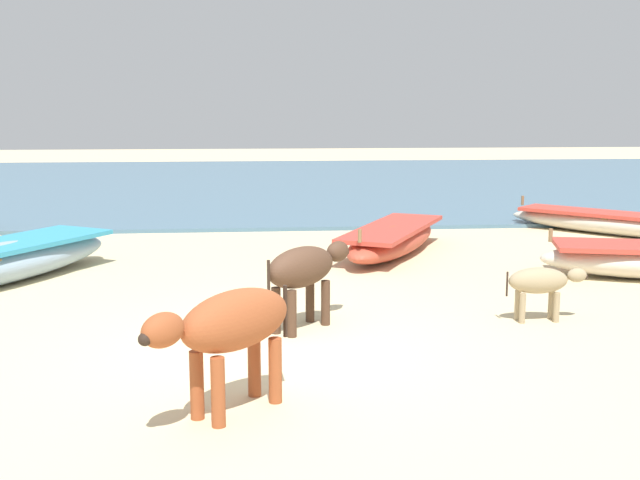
% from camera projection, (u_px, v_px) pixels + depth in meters
% --- Properties ---
extents(ground, '(80.00, 80.00, 0.00)m').
position_uv_depth(ground, '(275.00, 350.00, 8.15)').
color(ground, beige).
extents(sea_water, '(60.00, 20.00, 0.08)m').
position_uv_depth(sea_water, '(258.00, 183.00, 25.67)').
color(sea_water, slate).
rests_on(sea_water, ground).
extents(fishing_boat_3, '(4.13, 4.10, 0.63)m').
position_uv_depth(fishing_boat_3, '(630.00, 224.00, 15.30)').
color(fishing_boat_3, beige).
rests_on(fishing_boat_3, ground).
extents(fishing_boat_5, '(2.60, 3.81, 0.68)m').
position_uv_depth(fishing_boat_5, '(392.00, 239.00, 13.42)').
color(fishing_boat_5, '#B74733').
rests_on(fishing_boat_5, ground).
extents(cow_adult_rust, '(1.31, 1.32, 1.03)m').
position_uv_depth(cow_adult_rust, '(231.00, 326.00, 6.35)').
color(cow_adult_rust, '#9E4C28').
rests_on(cow_adult_rust, ground).
extents(calf_near_dun, '(1.00, 0.30, 0.65)m').
position_uv_depth(calf_near_dun, '(541.00, 283.00, 9.17)').
color(calf_near_dun, tan).
rests_on(calf_near_dun, ground).
extents(cow_second_adult_dark, '(1.18, 1.25, 0.95)m').
position_uv_depth(cow_second_adult_dark, '(304.00, 270.00, 8.83)').
color(cow_second_adult_dark, '#4C3323').
rests_on(cow_second_adult_dark, ground).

